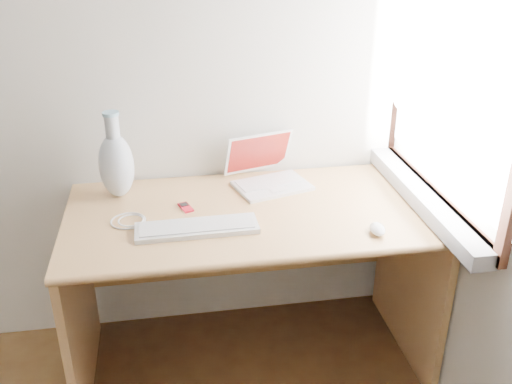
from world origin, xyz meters
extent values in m
cube|color=white|center=(1.75, 1.30, 1.32)|extent=(0.01, 0.90, 1.00)
cube|color=#959598|center=(1.69, 1.30, 0.79)|extent=(0.10, 0.96, 0.06)
cube|color=white|center=(1.67, 1.30, 1.35)|extent=(0.02, 0.84, 0.92)
cube|color=tan|center=(1.03, 1.38, 0.73)|extent=(1.42, 0.71, 0.03)
cube|color=tan|center=(0.34, 1.38, 0.36)|extent=(0.03, 0.67, 0.72)
cube|color=tan|center=(1.72, 1.38, 0.36)|extent=(0.03, 0.67, 0.72)
cube|color=tan|center=(1.03, 1.72, 0.48)|extent=(1.36, 0.03, 0.48)
cube|color=white|center=(1.15, 1.57, 0.76)|extent=(0.34, 0.28, 0.01)
cube|color=white|center=(1.15, 1.57, 0.77)|extent=(0.29, 0.18, 0.00)
cube|color=white|center=(1.15, 1.67, 0.86)|extent=(0.31, 0.15, 0.19)
cube|color=maroon|center=(1.15, 1.67, 0.86)|extent=(0.28, 0.13, 0.17)
cube|color=white|center=(0.81, 1.25, 0.76)|extent=(0.44, 0.14, 0.02)
cube|color=white|center=(0.81, 1.25, 0.77)|extent=(0.41, 0.11, 0.00)
ellipsoid|color=white|center=(1.45, 1.13, 0.77)|extent=(0.07, 0.10, 0.03)
cube|color=#A90B1E|center=(0.78, 1.44, 0.75)|extent=(0.06, 0.09, 0.01)
cube|color=black|center=(0.78, 1.44, 0.76)|extent=(0.04, 0.04, 0.00)
torus|color=white|center=(0.56, 1.36, 0.75)|extent=(0.14, 0.14, 0.01)
cube|color=white|center=(0.75, 1.30, 0.75)|extent=(0.06, 0.09, 0.01)
ellipsoid|color=silver|center=(0.52, 1.59, 0.88)|extent=(0.14, 0.14, 0.26)
cylinder|color=silver|center=(0.52, 1.59, 1.04)|extent=(0.06, 0.06, 0.11)
cylinder|color=#87BDD9|center=(0.52, 1.59, 1.10)|extent=(0.06, 0.06, 0.01)
camera|label=1|loc=(0.73, -0.55, 1.77)|focal=40.00mm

